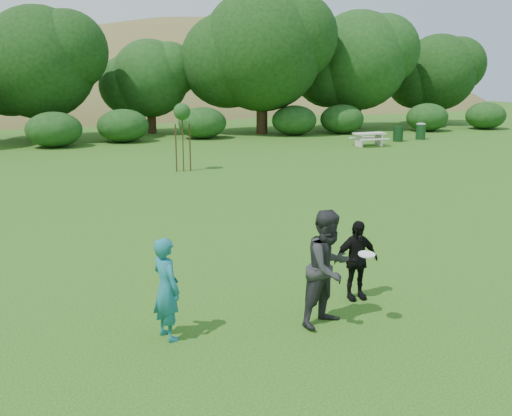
{
  "coord_description": "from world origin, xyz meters",
  "views": [
    {
      "loc": [
        -4.44,
        -8.6,
        4.03
      ],
      "look_at": [
        0.0,
        3.0,
        1.1
      ],
      "focal_mm": 40.0,
      "sensor_mm": 36.0,
      "label": 1
    }
  ],
  "objects_px": {
    "player_teal": "(166,289)",
    "picnic_table": "(369,137)",
    "player_black": "(356,260)",
    "player_grey": "(328,268)",
    "trash_can_near": "(398,134)",
    "trash_can_lidded": "(421,131)",
    "sapling": "(182,114)"
  },
  "relations": [
    {
      "from": "player_teal",
      "to": "picnic_table",
      "type": "height_order",
      "value": "player_teal"
    },
    {
      "from": "player_teal",
      "to": "player_black",
      "type": "bearing_deg",
      "value": -102.25
    },
    {
      "from": "player_grey",
      "to": "trash_can_near",
      "type": "bearing_deg",
      "value": 30.2
    },
    {
      "from": "picnic_table",
      "to": "trash_can_lidded",
      "type": "xyz_separation_m",
      "value": [
        4.84,
        1.77,
        0.02
      ]
    },
    {
      "from": "trash_can_near",
      "to": "trash_can_lidded",
      "type": "bearing_deg",
      "value": 11.81
    },
    {
      "from": "player_black",
      "to": "picnic_table",
      "type": "height_order",
      "value": "player_black"
    },
    {
      "from": "player_teal",
      "to": "player_grey",
      "type": "distance_m",
      "value": 2.61
    },
    {
      "from": "player_grey",
      "to": "trash_can_lidded",
      "type": "bearing_deg",
      "value": 27.57
    },
    {
      "from": "player_black",
      "to": "trash_can_near",
      "type": "xyz_separation_m",
      "value": [
        15.29,
        20.82,
        -0.29
      ]
    },
    {
      "from": "player_grey",
      "to": "sapling",
      "type": "relative_size",
      "value": 0.68
    },
    {
      "from": "player_teal",
      "to": "trash_can_lidded",
      "type": "distance_m",
      "value": 29.97
    },
    {
      "from": "player_black",
      "to": "trash_can_near",
      "type": "distance_m",
      "value": 25.83
    },
    {
      "from": "sapling",
      "to": "picnic_table",
      "type": "relative_size",
      "value": 1.58
    },
    {
      "from": "player_teal",
      "to": "picnic_table",
      "type": "distance_m",
      "value": 25.44
    },
    {
      "from": "player_grey",
      "to": "player_black",
      "type": "relative_size",
      "value": 1.31
    },
    {
      "from": "picnic_table",
      "to": "trash_can_lidded",
      "type": "bearing_deg",
      "value": 20.15
    },
    {
      "from": "player_grey",
      "to": "picnic_table",
      "type": "distance_m",
      "value": 24.27
    },
    {
      "from": "player_grey",
      "to": "player_black",
      "type": "xyz_separation_m",
      "value": [
        0.99,
        0.78,
        -0.23
      ]
    },
    {
      "from": "player_teal",
      "to": "trash_can_near",
      "type": "bearing_deg",
      "value": -59.6
    },
    {
      "from": "player_grey",
      "to": "sapling",
      "type": "xyz_separation_m",
      "value": [
        1.43,
        15.62,
        1.45
      ]
    },
    {
      "from": "player_grey",
      "to": "trash_can_near",
      "type": "xyz_separation_m",
      "value": [
        16.27,
        21.61,
        -0.52
      ]
    },
    {
      "from": "player_teal",
      "to": "sapling",
      "type": "height_order",
      "value": "sapling"
    },
    {
      "from": "player_teal",
      "to": "trash_can_near",
      "type": "height_order",
      "value": "player_teal"
    },
    {
      "from": "player_black",
      "to": "trash_can_lidded",
      "type": "xyz_separation_m",
      "value": [
        17.23,
        21.23,
        -0.2
      ]
    },
    {
      "from": "sapling",
      "to": "player_teal",
      "type": "bearing_deg",
      "value": -104.76
    },
    {
      "from": "player_grey",
      "to": "trash_can_lidded",
      "type": "relative_size",
      "value": 1.84
    },
    {
      "from": "trash_can_near",
      "to": "picnic_table",
      "type": "bearing_deg",
      "value": -154.68
    },
    {
      "from": "trash_can_near",
      "to": "player_grey",
      "type": "bearing_deg",
      "value": -126.99
    },
    {
      "from": "trash_can_lidded",
      "to": "player_grey",
      "type": "bearing_deg",
      "value": -129.61
    },
    {
      "from": "player_teal",
      "to": "player_grey",
      "type": "relative_size",
      "value": 0.84
    },
    {
      "from": "sapling",
      "to": "picnic_table",
      "type": "height_order",
      "value": "sapling"
    },
    {
      "from": "trash_can_near",
      "to": "trash_can_lidded",
      "type": "distance_m",
      "value": 1.99
    }
  ]
}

